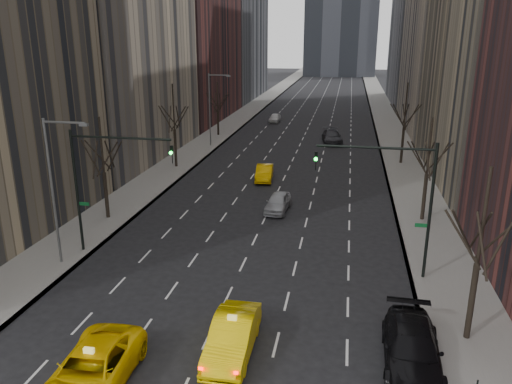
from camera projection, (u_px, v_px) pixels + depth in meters
The scene contains 19 objects.
sidewalk_left at pixel (243, 116), 87.65m from camera, with size 4.50×320.00×0.15m, color slate.
sidewalk_right at pixel (386, 120), 83.40m from camera, with size 4.50×320.00×0.15m, color slate.
tree_lw_b at pixel (104, 173), 37.75m from camera, with size 3.36×3.50×7.82m.
tree_lw_c at pixel (175, 130), 52.66m from camera, with size 3.36×3.50×8.74m.
tree_lw_d at pixel (218, 111), 69.68m from camera, with size 3.36×3.50×7.36m.
tree_rw_a at pixel (477, 265), 22.30m from camera, with size 3.36×3.50×8.28m.
tree_rw_b at pixel (427, 174), 37.35m from camera, with size 3.36×3.50×7.82m.
tree_rw_c at pixel (404, 128), 54.13m from camera, with size 3.36×3.50×8.74m.
traffic_mast_left at pixel (100, 173), 31.09m from camera, with size 6.69×0.39×8.00m.
traffic_mast_right at pixel (401, 188), 27.94m from camera, with size 6.69×0.39×8.00m.
streetlight_near at pixel (56, 178), 29.48m from camera, with size 2.83×0.22×9.00m.
streetlight_far at pixel (212, 102), 62.29m from camera, with size 2.83×0.22×9.00m.
taxi_suv at pixel (91, 371), 19.97m from camera, with size 2.81×6.09×1.69m, color yellow.
taxi_sedan at pixel (232, 336), 22.24m from camera, with size 1.80×5.18×1.71m, color yellow.
silver_sedan_ahead at pixel (278, 202), 40.43m from camera, with size 1.70×4.23×1.44m, color #A3A5AB.
parked_suv_black at pixel (412, 348), 21.39m from camera, with size 2.41×5.93×1.72m, color black.
far_taxi at pixel (264, 173), 49.01m from camera, with size 1.57×4.49×1.48m, color #EAAB04.
far_suv_grey at pixel (332, 137), 65.73m from camera, with size 2.39×5.88×1.71m, color #2C2B30.
far_car_white at pixel (275, 118), 81.37m from camera, with size 1.67×4.15×1.41m, color silver.
Camera 1 is at (5.95, -15.73, 13.72)m, focal length 35.00 mm.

